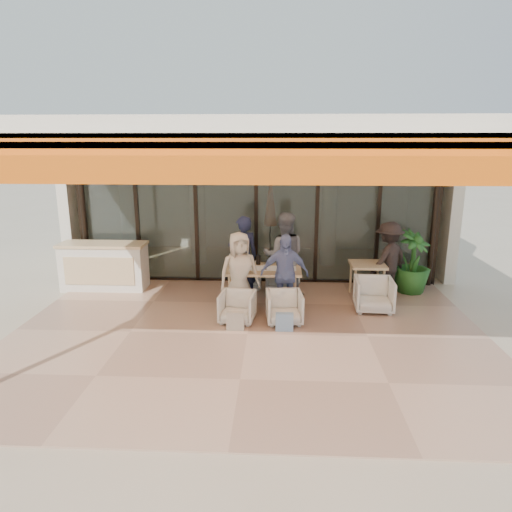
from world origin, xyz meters
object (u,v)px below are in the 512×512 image
at_px(chair_far_left, 245,275).
at_px(diner_navy, 243,257).
at_px(dining_table, 262,271).
at_px(diner_cream, 239,273).
at_px(diner_grey, 284,256).
at_px(potted_palm, 412,262).
at_px(chair_near_right, 284,306).
at_px(diner_periwinkle, 284,274).
at_px(standing_woman, 388,259).
at_px(side_chair, 374,293).
at_px(chair_far_right, 283,275).
at_px(side_table, 367,268).
at_px(host_counter, 104,266).
at_px(chair_near_left, 237,306).

distance_m(chair_far_left, diner_navy, 0.73).
relative_size(dining_table, diner_cream, 0.97).
height_order(diner_navy, diner_grey, diner_grey).
distance_m(dining_table, diner_navy, 0.63).
bearing_deg(potted_palm, diner_cream, -159.81).
distance_m(chair_near_right, diner_periwinkle, 0.67).
relative_size(diner_navy, diner_grey, 0.96).
height_order(diner_grey, diner_cream, diner_grey).
distance_m(standing_woman, potted_palm, 0.59).
distance_m(chair_near_right, side_chair, 1.83).
xyz_separation_m(dining_table, chair_far_right, (0.43, 0.94, -0.35)).
height_order(dining_table, side_table, dining_table).
distance_m(diner_periwinkle, standing_woman, 2.44).
distance_m(chair_far_right, standing_woman, 2.23).
relative_size(host_counter, diner_periwinkle, 1.21).
height_order(chair_far_left, chair_near_left, chair_far_left).
height_order(host_counter, diner_navy, diner_navy).
distance_m(chair_near_right, diner_grey, 1.51).
xyz_separation_m(dining_table, potted_palm, (3.14, 0.85, -0.01)).
bearing_deg(chair_far_right, diner_grey, 101.42).
relative_size(chair_near_right, standing_woman, 0.41).
xyz_separation_m(chair_near_left, diner_periwinkle, (0.84, 0.50, 0.45)).
relative_size(diner_navy, standing_woman, 1.09).
distance_m(host_counter, dining_table, 3.56).
relative_size(diner_periwinkle, potted_palm, 1.13).
height_order(diner_navy, standing_woman, diner_navy).
relative_size(dining_table, diner_navy, 0.88).
distance_m(diner_navy, standing_woman, 3.02).
distance_m(chair_near_left, diner_cream, 0.68).
height_order(chair_far_left, diner_periwinkle, diner_periwinkle).
bearing_deg(diner_cream, dining_table, 28.52).
bearing_deg(diner_periwinkle, standing_woman, 22.83).
bearing_deg(chair_far_left, chair_far_right, 168.29).
bearing_deg(diner_cream, host_counter, 138.99).
bearing_deg(standing_woman, chair_far_left, -45.53).
height_order(chair_near_left, chair_near_right, chair_near_right).
bearing_deg(chair_near_right, host_counter, 150.59).
bearing_deg(standing_woman, dining_table, -25.85).
bearing_deg(host_counter, standing_woman, -0.92).
bearing_deg(dining_table, chair_near_right, -66.00).
bearing_deg(side_table, chair_far_left, 169.32).
bearing_deg(diner_navy, potted_palm, 164.97).
distance_m(diner_navy, side_table, 2.56).
relative_size(diner_grey, diner_cream, 1.15).
bearing_deg(diner_grey, diner_cream, 47.51).
distance_m(side_table, standing_woman, 0.53).
bearing_deg(chair_far_left, diner_periwinkle, 109.26).
bearing_deg(side_chair, chair_far_left, 157.27).
bearing_deg(chair_far_right, chair_near_left, 77.57).
bearing_deg(diner_navy, chair_far_left, -111.58).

